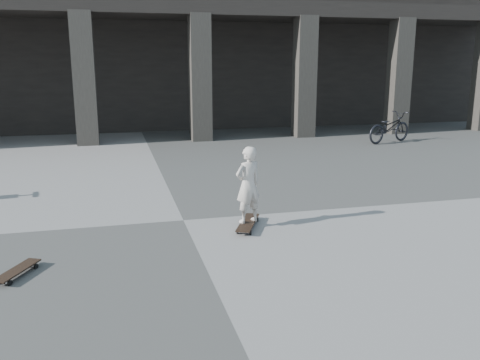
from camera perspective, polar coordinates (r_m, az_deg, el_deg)
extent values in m
plane|color=#464643|center=(8.37, -6.37, -4.52)|extent=(90.00, 90.00, 0.00)
cube|color=black|center=(21.94, -11.83, 14.13)|extent=(28.00, 6.00, 6.00)
cube|color=black|center=(17.62, -11.32, 18.36)|extent=(28.00, 2.80, 0.50)
cube|color=#302D28|center=(16.43, -17.08, 10.75)|extent=(0.65, 0.65, 4.00)
cube|color=#302D28|center=(16.66, -4.50, 11.30)|extent=(0.65, 0.65, 4.00)
cube|color=#302D28|center=(17.62, 7.25, 11.34)|extent=(0.65, 0.65, 4.00)
cube|color=#302D28|center=(19.21, 17.42, 11.00)|extent=(0.65, 0.65, 4.00)
cube|color=black|center=(7.94, 0.89, -4.78)|extent=(0.59, 0.93, 0.02)
cube|color=#B2B2B7|center=(8.26, 1.29, -4.36)|extent=(0.20, 0.13, 0.03)
cube|color=#B2B2B7|center=(7.65, 0.45, -5.80)|extent=(0.20, 0.13, 0.03)
cylinder|color=black|center=(8.28, 0.62, -4.39)|extent=(0.06, 0.07, 0.07)
cylinder|color=black|center=(8.25, 1.95, -4.46)|extent=(0.06, 0.07, 0.07)
cylinder|color=black|center=(7.67, -0.26, -5.83)|extent=(0.06, 0.07, 0.07)
cylinder|color=black|center=(7.64, 1.17, -5.92)|extent=(0.06, 0.07, 0.07)
cube|color=black|center=(6.78, -23.74, -9.24)|extent=(0.49, 0.72, 0.02)
cube|color=#B2B2B7|center=(6.98, -22.49, -8.80)|extent=(0.16, 0.11, 0.03)
cube|color=#B2B2B7|center=(6.61, -25.01, -10.28)|extent=(0.16, 0.11, 0.03)
cylinder|color=black|center=(7.02, -23.03, -8.78)|extent=(0.05, 0.07, 0.06)
cylinder|color=black|center=(6.93, -21.93, -8.96)|extent=(0.05, 0.07, 0.06)
cylinder|color=black|center=(6.56, -24.43, -10.46)|extent=(0.05, 0.07, 0.06)
imported|color=beige|center=(7.77, 0.90, -0.54)|extent=(0.51, 0.42, 1.19)
imported|color=black|center=(16.92, 16.42, 5.69)|extent=(1.95, 1.26, 0.97)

